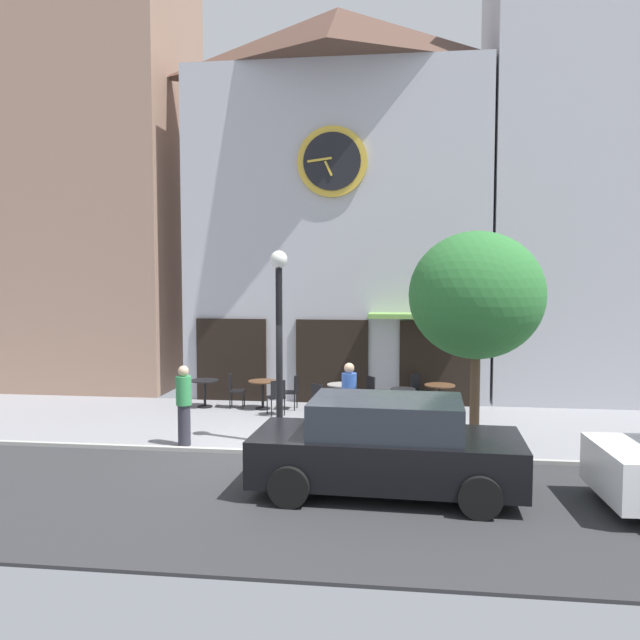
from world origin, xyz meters
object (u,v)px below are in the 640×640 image
object	(u,v)px
cafe_table_center	(440,392)
pedestrian_blue	(349,400)
cafe_table_center_left	(263,388)
street_lamp	(279,347)
cafe_table_leftmost	(403,399)
cafe_chair_curbside	(320,399)
cafe_chair_facing_wall	(418,388)
pedestrian_green	(184,404)
cafe_chair_right_end	(292,389)
street_tree	(476,296)
cafe_table_near_curb	(205,387)
cafe_chair_near_tree	(277,395)
cafe_chair_under_awning	(234,388)
cafe_chair_near_lamp	(367,391)
parked_car_black	(386,447)
cafe_table_rightmost	(342,392)

from	to	relation	value
cafe_table_center	pedestrian_blue	bearing A→B (deg)	-125.01
cafe_table_center_left	street_lamp	bearing A→B (deg)	-71.94
cafe_table_leftmost	cafe_chair_curbside	bearing A→B (deg)	-169.30
cafe_chair_facing_wall	cafe_table_center	bearing A→B (deg)	-48.47
cafe_table_center_left	pedestrian_green	distance (m)	3.84
cafe_table_leftmost	cafe_chair_right_end	world-z (taller)	cafe_chair_right_end
cafe_chair_curbside	pedestrian_blue	bearing A→B (deg)	-64.36
street_tree	pedestrian_green	distance (m)	6.37
cafe_table_near_curb	cafe_chair_near_tree	bearing A→B (deg)	-19.46
cafe_table_center_left	cafe_chair_right_end	xyz separation A→B (m)	(0.78, 0.07, -0.02)
street_tree	cafe_chair_near_tree	distance (m)	5.84
cafe_table_near_curb	pedestrian_blue	bearing A→B (deg)	-35.51
cafe_chair_under_awning	cafe_chair_near_lamp	bearing A→B (deg)	0.80
cafe_chair_under_awning	cafe_chair_facing_wall	xyz separation A→B (m)	(4.85, 0.60, 0.00)
cafe_table_center_left	parked_car_black	distance (m)	6.98
cafe_table_near_curb	cafe_chair_right_end	xyz separation A→B (m)	(2.37, 0.03, -0.01)
cafe_table_center_left	cafe_chair_right_end	bearing A→B (deg)	4.97
cafe_table_center_left	cafe_chair_near_tree	distance (m)	0.87
cafe_chair_under_awning	parked_car_black	distance (m)	7.46
cafe_chair_curbside	pedestrian_green	distance (m)	3.64
cafe_chair_curbside	cafe_chair_near_tree	xyz separation A→B (m)	(-1.15, 0.41, 0.00)
cafe_table_near_curb	cafe_chair_near_tree	size ratio (longest dim) A/B	0.83
street_tree	cafe_chair_near_tree	world-z (taller)	street_tree
pedestrian_blue	cafe_chair_facing_wall	bearing A→B (deg)	66.60
cafe_table_near_curb	cafe_chair_under_awning	bearing A→B (deg)	3.01
cafe_chair_right_end	cafe_chair_facing_wall	xyz separation A→B (m)	(3.27, 0.61, 0.00)
cafe_table_center_left	cafe_chair_near_lamp	world-z (taller)	cafe_chair_near_lamp
cafe_chair_curbside	cafe_chair_facing_wall	distance (m)	2.99
cafe_table_near_curb	cafe_chair_near_tree	distance (m)	2.22
street_tree	cafe_chair_facing_wall	distance (m)	4.81
cafe_chair_near_tree	cafe_table_near_curb	bearing A→B (deg)	160.54
cafe_chair_curbside	parked_car_black	distance (m)	5.28
cafe_table_rightmost	cafe_table_leftmost	size ratio (longest dim) A/B	1.02
cafe_table_near_curb	cafe_chair_right_end	bearing A→B (deg)	0.80
cafe_table_leftmost	cafe_chair_near_lamp	bearing A→B (deg)	136.45
cafe_chair_near_tree	cafe_chair_facing_wall	size ratio (longest dim) A/B	1.00
pedestrian_green	cafe_chair_under_awning	bearing A→B (deg)	89.25
cafe_table_center_left	cafe_chair_curbside	size ratio (longest dim) A/B	0.84
cafe_table_center_left	cafe_chair_right_end	world-z (taller)	cafe_chair_right_end
cafe_chair_right_end	cafe_chair_curbside	xyz separation A→B (m)	(0.88, -1.19, 0.00)
cafe_table_center	cafe_table_leftmost	bearing A→B (deg)	-138.65
street_tree	parked_car_black	bearing A→B (deg)	-120.80
pedestrian_green	parked_car_black	distance (m)	4.85
street_tree	cafe_chair_near_lamp	world-z (taller)	street_tree
cafe_table_center_left	pedestrian_blue	size ratio (longest dim) A/B	0.45
cafe_table_center	pedestrian_blue	xyz separation A→B (m)	(-2.08, -2.96, 0.32)
cafe_table_rightmost	cafe_chair_facing_wall	distance (m)	2.20
cafe_chair_near_lamp	street_tree	bearing A→B (deg)	-55.08
street_tree	cafe_chair_facing_wall	bearing A→B (deg)	104.85
cafe_chair_under_awning	parked_car_black	world-z (taller)	parked_car_black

